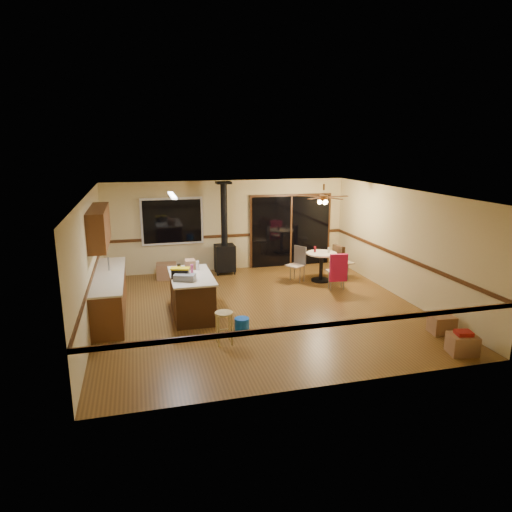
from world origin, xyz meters
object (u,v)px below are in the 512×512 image
object	(u,v)px
kitchen_island	(192,295)
wood_stove	(225,248)
blue_bucket	(242,324)
box_corner_a	(462,344)
chair_left	(298,260)
chair_near	(338,268)
toolbox_black	(180,274)
bar_stool	(224,328)
box_corner_b	(442,324)
box_under_window	(167,271)
chair_right	(339,258)
toolbox_grey	(185,278)
dining_table	(321,262)

from	to	relation	value
kitchen_island	wood_stove	bearing A→B (deg)	66.91
blue_bucket	box_corner_a	distance (m)	4.05
chair_left	chair_near	xyz separation A→B (m)	(0.69, -1.03, 0.01)
blue_bucket	kitchen_island	bearing A→B (deg)	129.01
toolbox_black	chair_near	bearing A→B (deg)	13.60
toolbox_black	chair_left	distance (m)	3.88
wood_stove	chair_left	xyz separation A→B (m)	(1.76, -1.23, -0.14)
toolbox_black	blue_bucket	distance (m)	1.65
chair_near	wood_stove	bearing A→B (deg)	137.23
wood_stove	bar_stool	bearing A→B (deg)	-100.98
chair_near	box_corner_b	world-z (taller)	chair_near
box_under_window	toolbox_black	bearing A→B (deg)	-87.94
chair_right	box_corner_b	size ratio (longest dim) A/B	1.59
kitchen_island	toolbox_grey	distance (m)	0.66
dining_table	chair_near	world-z (taller)	chair_near
chair_near	box_corner_b	bearing A→B (deg)	-74.07
dining_table	chair_left	world-z (taller)	chair_left
box_under_window	toolbox_grey	bearing A→B (deg)	-86.94
kitchen_island	box_corner_b	xyz separation A→B (m)	(4.60, -2.19, -0.27)
wood_stove	chair_near	size ratio (longest dim) A/B	3.60
blue_bucket	chair_near	bearing A→B (deg)	32.47
bar_stool	chair_near	bearing A→B (deg)	35.41
wood_stove	box_corner_a	xyz separation A→B (m)	(3.07, -6.12, -0.55)
blue_bucket	box_corner_b	xyz separation A→B (m)	(3.74, -1.14, 0.06)
kitchen_island	chair_near	world-z (taller)	chair_near
wood_stove	bar_stool	distance (m)	4.75
toolbox_grey	toolbox_black	world-z (taller)	toolbox_black
dining_table	chair_near	bearing A→B (deg)	-84.54
wood_stove	box_corner_a	world-z (taller)	wood_stove
box_corner_b	toolbox_black	bearing A→B (deg)	157.40
kitchen_island	box_corner_b	size ratio (longest dim) A/B	3.80
wood_stove	blue_bucket	size ratio (longest dim) A/B	8.63
kitchen_island	blue_bucket	world-z (taller)	kitchen_island
box_under_window	chair_near	bearing A→B (deg)	-27.50
chair_near	box_corner_b	xyz separation A→B (m)	(0.85, -2.98, -0.42)
toolbox_grey	box_corner_b	size ratio (longest dim) A/B	0.96
chair_right	kitchen_island	bearing A→B (deg)	-158.14
blue_bucket	chair_right	xyz separation A→B (m)	(3.33, 2.74, 0.48)
toolbox_grey	blue_bucket	size ratio (longest dim) A/B	1.45
bar_stool	box_under_window	size ratio (longest dim) A/B	1.13
bar_stool	chair_near	size ratio (longest dim) A/B	0.87
kitchen_island	dining_table	distance (m)	4.03
bar_stool	chair_left	bearing A→B (deg)	52.12
chair_left	dining_table	bearing A→B (deg)	-14.08
blue_bucket	chair_right	distance (m)	4.34
toolbox_black	box_corner_a	size ratio (longest dim) A/B	0.75
toolbox_grey	toolbox_black	distance (m)	0.21
toolbox_black	wood_stove	bearing A→B (deg)	64.53
kitchen_island	box_under_window	world-z (taller)	kitchen_island
kitchen_island	box_corner_a	xyz separation A→B (m)	(4.37, -3.07, -0.28)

